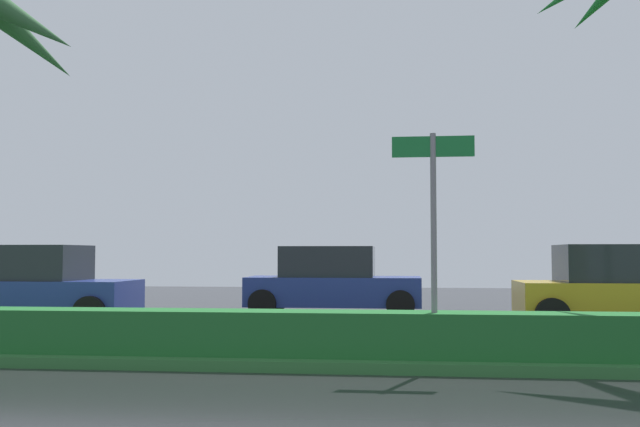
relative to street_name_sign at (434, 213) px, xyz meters
name	(u,v)px	position (x,y,z in m)	size (l,w,h in m)	color
ground_plane	(334,348)	(-1.57, 2.47, -2.13)	(90.00, 42.00, 0.10)	black
median_strip	(328,348)	(-1.57, 1.47, -2.00)	(85.50, 4.00, 0.15)	#2D6B33
median_hedge	(317,333)	(-1.57, 0.07, -1.63)	(76.50, 0.70, 0.60)	#1E6028
street_name_sign	(434,213)	(0.00, 0.00, 0.00)	(1.10, 0.08, 3.00)	slate
car_in_traffic_leading	(33,286)	(-8.41, 5.23, -1.25)	(4.30, 2.02, 1.72)	navy
car_in_traffic_second	(332,282)	(-2.15, 8.29, -1.25)	(4.30, 2.02, 1.72)	navy
car_in_traffic_third	(623,288)	(4.07, 5.61, -1.25)	(4.30, 2.02, 1.72)	#B28C1E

